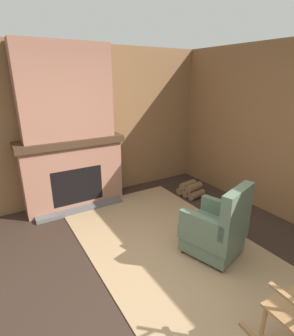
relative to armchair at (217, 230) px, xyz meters
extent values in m
plane|color=#2D2119|center=(0.16, -1.08, -0.36)|extent=(14.00, 14.00, 0.00)
cube|color=brown|center=(-2.51, -1.08, 0.96)|extent=(0.06, 5.89, 2.64)
cube|color=#93604C|center=(-2.27, -1.08, 0.18)|extent=(0.43, 1.60, 1.08)
cube|color=black|center=(-2.09, -1.08, 0.07)|extent=(0.08, 0.83, 0.60)
cube|color=#565451|center=(-1.97, -1.08, -0.33)|extent=(0.16, 1.44, 0.06)
cube|color=#3D2819|center=(-2.27, -1.08, 0.78)|extent=(0.53, 1.70, 0.11)
cube|color=#93604C|center=(-2.27, -1.08, 1.55)|extent=(0.38, 1.41, 1.43)
cube|color=#997A56|center=(-0.31, -0.38, -0.35)|extent=(3.66, 2.01, 0.01)
cube|color=#516651|center=(-0.04, -0.01, -0.18)|extent=(0.76, 0.73, 0.24)
cube|color=#516651|center=(-0.04, -0.01, -0.03)|extent=(0.80, 0.77, 0.18)
cube|color=#516651|center=(0.21, 0.06, 0.34)|extent=(0.29, 0.61, 0.55)
cube|color=#516651|center=(0.01, -0.27, 0.16)|extent=(0.58, 0.26, 0.20)
cube|color=#516651|center=(-0.14, 0.23, 0.16)|extent=(0.58, 0.26, 0.20)
cylinder|color=#332319|center=(-0.22, -0.32, -0.33)|extent=(0.06, 0.06, 0.06)
cylinder|color=#332319|center=(-0.36, 0.14, -0.33)|extent=(0.06, 0.06, 0.06)
cylinder|color=#332319|center=(0.27, -0.17, -0.33)|extent=(0.06, 0.06, 0.06)
cylinder|color=#332319|center=(0.13, 0.29, -0.33)|extent=(0.06, 0.06, 0.06)
cylinder|color=olive|center=(1.06, -0.54, -0.12)|extent=(0.04, 0.04, 0.38)
cube|color=olive|center=(1.25, -0.55, 0.28)|extent=(0.40, 0.07, 0.02)
cylinder|color=brown|center=(-1.64, 0.85, -0.28)|extent=(0.19, 0.35, 0.14)
cylinder|color=brown|center=(-1.50, 0.87, -0.28)|extent=(0.19, 0.35, 0.14)
cylinder|color=brown|center=(-1.36, 0.89, -0.28)|extent=(0.19, 0.35, 0.14)
cylinder|color=brown|center=(-1.57, 0.86, -0.16)|extent=(0.19, 0.35, 0.14)
cylinder|color=brown|center=(-1.43, 0.88, -0.16)|extent=(0.19, 0.35, 0.14)
ellipsoid|color=#99B29E|center=(-2.31, -1.42, 0.88)|extent=(0.12, 0.12, 0.09)
cylinder|color=white|center=(-2.31, -1.42, 1.01)|extent=(0.07, 0.07, 0.17)
cube|color=gray|center=(-2.31, -0.62, 0.90)|extent=(0.16, 0.27, 0.14)
cube|color=silver|center=(-2.22, -0.62, 0.91)|extent=(0.01, 0.04, 0.02)
cylinder|color=red|center=(-2.33, -1.10, 0.97)|extent=(0.07, 0.28, 0.28)
camera|label=1|loc=(1.93, -2.16, 1.77)|focal=28.00mm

